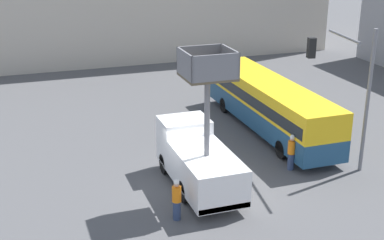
{
  "coord_description": "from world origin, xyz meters",
  "views": [
    {
      "loc": [
        -6.8,
        -20.88,
        11.17
      ],
      "look_at": [
        0.61,
        0.58,
        2.99
      ],
      "focal_mm": 50.0,
      "sensor_mm": 36.0,
      "label": 1
    }
  ],
  "objects_px": {
    "road_worker_directing": "(291,152)",
    "city_bus": "(269,102)",
    "traffic_light_pole": "(350,80)",
    "utility_truck": "(198,157)",
    "road_worker_near_truck": "(177,200)"
  },
  "relations": [
    {
      "from": "road_worker_directing",
      "to": "city_bus",
      "type": "bearing_deg",
      "value": -43.52
    },
    {
      "from": "city_bus",
      "to": "traffic_light_pole",
      "type": "bearing_deg",
      "value": -156.77
    },
    {
      "from": "city_bus",
      "to": "road_worker_directing",
      "type": "bearing_deg",
      "value": -178.94
    },
    {
      "from": "city_bus",
      "to": "road_worker_directing",
      "type": "height_order",
      "value": "city_bus"
    },
    {
      "from": "utility_truck",
      "to": "road_worker_near_truck",
      "type": "height_order",
      "value": "utility_truck"
    },
    {
      "from": "utility_truck",
      "to": "traffic_light_pole",
      "type": "distance_m",
      "value": 7.8
    },
    {
      "from": "city_bus",
      "to": "road_worker_near_truck",
      "type": "xyz_separation_m",
      "value": [
        -8.05,
        -7.94,
        -0.84
      ]
    },
    {
      "from": "road_worker_near_truck",
      "to": "traffic_light_pole",
      "type": "bearing_deg",
      "value": -67.86
    },
    {
      "from": "traffic_light_pole",
      "to": "road_worker_directing",
      "type": "relative_size",
      "value": 3.8
    },
    {
      "from": "traffic_light_pole",
      "to": "road_worker_directing",
      "type": "bearing_deg",
      "value": 154.69
    },
    {
      "from": "road_worker_directing",
      "to": "utility_truck",
      "type": "bearing_deg",
      "value": 64.76
    },
    {
      "from": "utility_truck",
      "to": "road_worker_directing",
      "type": "distance_m",
      "value": 4.98
    },
    {
      "from": "utility_truck",
      "to": "road_worker_directing",
      "type": "height_order",
      "value": "utility_truck"
    },
    {
      "from": "utility_truck",
      "to": "city_bus",
      "type": "relative_size",
      "value": 0.53
    },
    {
      "from": "utility_truck",
      "to": "traffic_light_pole",
      "type": "height_order",
      "value": "traffic_light_pole"
    }
  ]
}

